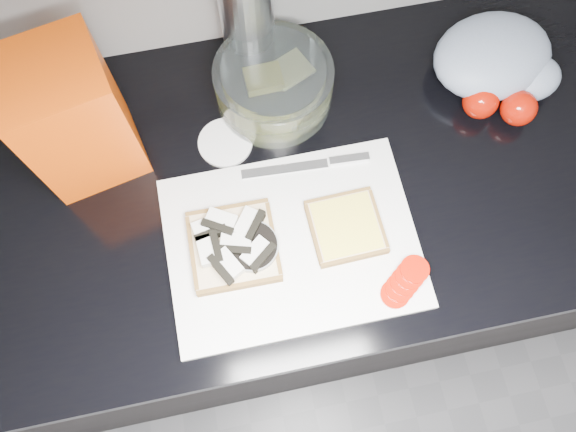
# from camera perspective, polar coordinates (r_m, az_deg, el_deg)

# --- Properties ---
(base_cabinet) EXTENTS (3.50, 0.60, 0.86)m
(base_cabinet) POSITION_cam_1_polar(r_m,az_deg,el_deg) (1.41, 4.09, -2.92)
(base_cabinet) COLOR black
(base_cabinet) RESTS_ON ground
(countertop) EXTENTS (3.50, 0.64, 0.04)m
(countertop) POSITION_cam_1_polar(r_m,az_deg,el_deg) (0.99, 5.84, 4.98)
(countertop) COLOR black
(countertop) RESTS_ON base_cabinet
(cutting_board) EXTENTS (0.40, 0.30, 0.01)m
(cutting_board) POSITION_cam_1_polar(r_m,az_deg,el_deg) (0.91, 0.39, -2.71)
(cutting_board) COLOR white
(cutting_board) RESTS_ON countertop
(bread_left) EXTENTS (0.14, 0.14, 0.04)m
(bread_left) POSITION_cam_1_polar(r_m,az_deg,el_deg) (0.89, -5.66, -2.95)
(bread_left) COLOR beige
(bread_left) RESTS_ON cutting_board
(bread_right) EXTENTS (0.12, 0.12, 0.02)m
(bread_right) POSITION_cam_1_polar(r_m,az_deg,el_deg) (0.91, 5.91, -1.12)
(bread_right) COLOR beige
(bread_right) RESTS_ON cutting_board
(tomato_slices) EXTENTS (0.09, 0.08, 0.02)m
(tomato_slices) POSITION_cam_1_polar(r_m,az_deg,el_deg) (0.89, 11.78, -6.55)
(tomato_slices) COLOR #B61304
(tomato_slices) RESTS_ON cutting_board
(knife) EXTENTS (0.22, 0.03, 0.01)m
(knife) POSITION_cam_1_polar(r_m,az_deg,el_deg) (0.95, 3.46, 5.36)
(knife) COLOR silver
(knife) RESTS_ON cutting_board
(seed_tub) EXTENTS (0.08, 0.08, 0.04)m
(seed_tub) POSITION_cam_1_polar(r_m,az_deg,el_deg) (0.89, -3.62, -3.32)
(seed_tub) COLOR gray
(seed_tub) RESTS_ON countertop
(tub_lid) EXTENTS (0.11, 0.11, 0.01)m
(tub_lid) POSITION_cam_1_polar(r_m,az_deg,el_deg) (0.99, -6.39, 7.43)
(tub_lid) COLOR white
(tub_lid) RESTS_ON countertop
(glass_bowl) EXTENTS (0.20, 0.20, 0.08)m
(glass_bowl) POSITION_cam_1_polar(r_m,az_deg,el_deg) (0.99, -1.46, 13.16)
(glass_bowl) COLOR silver
(glass_bowl) RESTS_ON countertop
(bread_bag) EXTENTS (0.18, 0.17, 0.24)m
(bread_bag) POSITION_cam_1_polar(r_m,az_deg,el_deg) (0.93, -21.01, 9.31)
(bread_bag) COLOR #FA3504
(bread_bag) RESTS_ON countertop
(steel_canister) EXTENTS (0.09, 0.09, 0.22)m
(steel_canister) POSITION_cam_1_polar(r_m,az_deg,el_deg) (1.00, -4.22, 20.02)
(steel_canister) COLOR silver
(steel_canister) RESTS_ON countertop
(grocery_bag) EXTENTS (0.24, 0.21, 0.09)m
(grocery_bag) POSITION_cam_1_polar(r_m,az_deg,el_deg) (1.09, 20.54, 14.70)
(grocery_bag) COLOR #949EB6
(grocery_bag) RESTS_ON countertop
(whole_tomatoes) EXTENTS (0.12, 0.09, 0.06)m
(whole_tomatoes) POSITION_cam_1_polar(r_m,az_deg,el_deg) (1.05, 20.70, 10.53)
(whole_tomatoes) COLOR #B61304
(whole_tomatoes) RESTS_ON countertop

